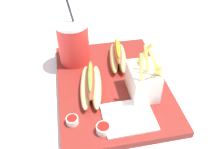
{
  "coord_description": "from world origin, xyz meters",
  "views": [
    {
      "loc": [
        -0.54,
        0.11,
        0.51
      ],
      "look_at": [
        0.0,
        0.0,
        0.05
      ],
      "focal_mm": 39.33,
      "sensor_mm": 36.0,
      "label": 1
    }
  ],
  "objects": [
    {
      "name": "ground_plane",
      "position": [
        0.0,
        0.0,
        -0.01
      ],
      "size": [
        2.4,
        2.4,
        0.02
      ],
      "primitive_type": "cube",
      "color": "silver"
    },
    {
      "name": "napkin_stack",
      "position": [
        -0.14,
        -0.01,
        0.02
      ],
      "size": [
        0.11,
        0.13,
        0.01
      ],
      "primitive_type": "cube",
      "rotation": [
        0.0,
        0.0,
        0.01
      ],
      "color": "white",
      "rests_on": "food_tray"
    },
    {
      "name": "soda_cup",
      "position": [
        0.13,
        0.1,
        0.09
      ],
      "size": [
        0.1,
        0.1,
        0.22
      ],
      "color": "red",
      "rests_on": "food_tray"
    },
    {
      "name": "ketchup_cup_2",
      "position": [
        -0.13,
        0.13,
        0.03
      ],
      "size": [
        0.03,
        0.03,
        0.02
      ],
      "color": "white",
      "rests_on": "food_tray"
    },
    {
      "name": "hot_dog_2",
      "position": [
        -0.02,
        0.07,
        0.04
      ],
      "size": [
        0.19,
        0.08,
        0.06
      ],
      "color": "#DBB775",
      "rests_on": "food_tray"
    },
    {
      "name": "ketchup_cup_1",
      "position": [
        -0.17,
        0.06,
        0.03
      ],
      "size": [
        0.04,
        0.04,
        0.02
      ],
      "color": "white",
      "rests_on": "food_tray"
    },
    {
      "name": "fries_basket",
      "position": [
        -0.06,
        -0.08,
        0.06
      ],
      "size": [
        0.11,
        0.08,
        0.15
      ],
      "color": "white",
      "rests_on": "food_tray"
    },
    {
      "name": "food_tray",
      "position": [
        0.0,
        0.0,
        0.01
      ],
      "size": [
        0.44,
        0.32,
        0.02
      ],
      "primitive_type": "cube",
      "color": "maroon",
      "rests_on": "ground_plane"
    },
    {
      "name": "hot_dog_1",
      "position": [
        0.09,
        -0.04,
        0.04
      ],
      "size": [
        0.16,
        0.08,
        0.06
      ],
      "color": "tan",
      "rests_on": "food_tray"
    }
  ]
}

